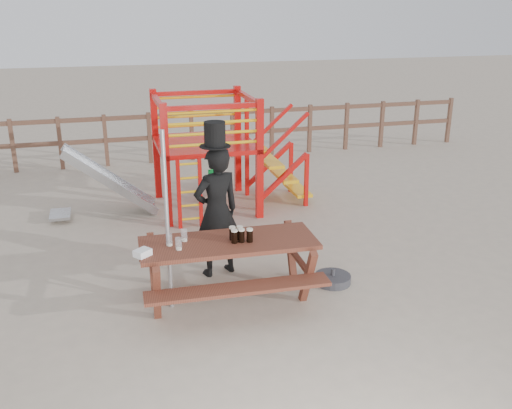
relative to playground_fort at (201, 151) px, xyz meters
The scene contains 10 objects.
ground 3.74m from the playground_fort, 91.99° to the right, with size 60.00×60.00×0.00m, color tan.
back_fence 3.44m from the playground_fort, 92.08° to the left, with size 15.09×0.09×1.20m.
playground_fort is the anchor object (origin of this frame).
picnic_table 3.65m from the playground_fort, 94.98° to the right, with size 2.21×1.56×0.84m.
man_with_hat 2.77m from the playground_fort, 95.92° to the right, with size 0.76×0.60×2.15m.
metal_pole 3.68m from the playground_fort, 106.40° to the right, with size 0.05×0.05×2.25m, color #B2B2B7.
parasol_base 3.80m from the playground_fort, 71.64° to the right, with size 0.49×0.49×0.21m.
paper_bag 4.01m from the playground_fort, 109.92° to the right, with size 0.18×0.14×0.08m, color white.
stout_pints 3.65m from the playground_fort, 92.88° to the right, with size 0.27×0.20×0.17m.
empty_glasses 3.69m from the playground_fort, 104.68° to the right, with size 0.27×0.32×0.15m.
Camera 1 is at (-1.57, -6.31, 3.60)m, focal length 40.00 mm.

